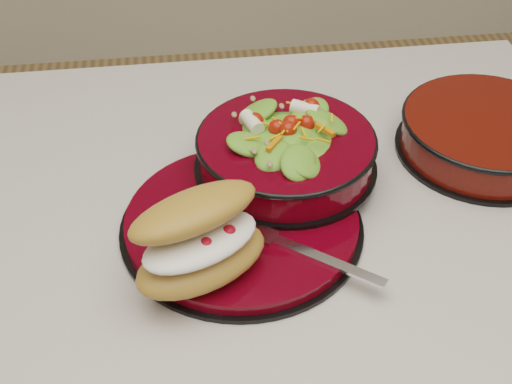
{
  "coord_description": "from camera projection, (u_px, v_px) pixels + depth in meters",
  "views": [
    {
      "loc": [
        0.05,
        -0.66,
        1.49
      ],
      "look_at": [
        0.13,
        -0.02,
        0.94
      ],
      "focal_mm": 50.0,
      "sensor_mm": 36.0,
      "label": 1
    }
  ],
  "objects": [
    {
      "name": "extra_bowl",
      "position": [
        486.0,
        133.0,
        0.96
      ],
      "size": [
        0.24,
        0.24,
        0.05
      ],
      "rotation": [
        0.0,
        0.0,
        -0.18
      ],
      "color": "black",
      "rests_on": "island_counter"
    },
    {
      "name": "dinner_plate",
      "position": [
        242.0,
        223.0,
        0.85
      ],
      "size": [
        0.29,
        0.29,
        0.02
      ],
      "rotation": [
        0.0,
        0.0,
        -0.4
      ],
      "color": "black",
      "rests_on": "island_counter"
    },
    {
      "name": "croissant",
      "position": [
        200.0,
        240.0,
        0.75
      ],
      "size": [
        0.18,
        0.16,
        0.09
      ],
      "rotation": [
        0.0,
        0.0,
        0.47
      ],
      "color": "#AB6F34",
      "rests_on": "dinner_plate"
    },
    {
      "name": "salad_bowl",
      "position": [
        286.0,
        146.0,
        0.89
      ],
      "size": [
        0.23,
        0.23,
        0.1
      ],
      "rotation": [
        0.0,
        0.0,
        0.37
      ],
      "color": "black",
      "rests_on": "dinner_plate"
    },
    {
      "name": "fork",
      "position": [
        306.0,
        251.0,
        0.8
      ],
      "size": [
        0.15,
        0.13,
        0.0
      ],
      "rotation": [
        0.0,
        0.0,
        0.9
      ],
      "color": "silver",
      "rests_on": "dinner_plate"
    }
  ]
}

